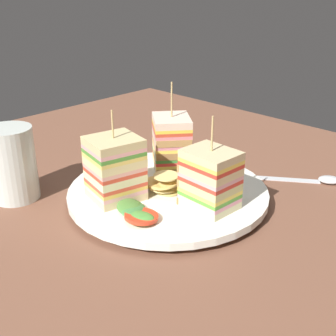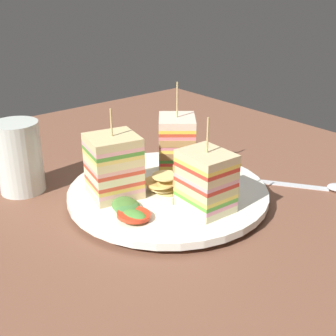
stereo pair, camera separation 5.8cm
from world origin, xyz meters
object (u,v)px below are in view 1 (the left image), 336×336
Objects in this scene: sandwich_wedge_0 at (115,168)px; drinking_glass at (13,168)px; spoon at (315,180)px; plate at (168,193)px; sandwich_wedge_2 at (172,143)px; sandwich_wedge_1 at (211,179)px; chip_pile at (165,184)px.

sandwich_wedge_0 reaches higher than drinking_glass.
drinking_glass is (26.90, 33.04, 3.93)cm from spoon.
plate is 20.97cm from drinking_glass.
spoon is (-11.48, -19.21, -0.67)cm from plate.
drinking_glass is (10.86, 19.25, -1.32)cm from sandwich_wedge_2.
sandwich_wedge_2 reaches higher than sandwich_wedge_0.
plate is 8.51cm from sandwich_wedge_0.
sandwich_wedge_0 is at bearing 64.57° from plate.
sandwich_wedge_1 is 26.56cm from drinking_glass.
sandwich_wedge_0 is 12.10cm from sandwich_wedge_1.
drinking_glass is at bearing 34.55° from sandwich_wedge_1.
sandwich_wedge_2 is 21.79cm from spoon.
sandwich_wedge_0 is 0.91× the size of sandwich_wedge_2.
sandwich_wedge_0 is at bearing -149.01° from drinking_glass.
sandwich_wedge_0 is 29.92cm from spoon.
sandwich_wedge_1 reaches higher than plate.
sandwich_wedge_2 is 1.28× the size of drinking_glass.
sandwich_wedge_0 is 1.00× the size of sandwich_wedge_1.
spoon is (-16.04, -13.79, -5.25)cm from sandwich_wedge_2.
spoon is (-14.52, -25.60, -5.39)cm from sandwich_wedge_0.
chip_pile reaches higher than plate.
sandwich_wedge_1 is at bearing -44.38° from sandwich_wedge_0.
sandwich_wedge_1 is 0.94× the size of spoon.
sandwich_wedge_1 is at bearing -137.88° from spoon.
sandwich_wedge_1 is 0.91× the size of sandwich_wedge_2.
spoon is (-4.41, -18.97, -5.04)cm from sandwich_wedge_1.
sandwich_wedge_2 is 2.24× the size of chip_pile.
sandwich_wedge_0 is 1.16× the size of drinking_glass.
sandwich_wedge_0 is at bearing 55.82° from chip_pile.
sandwich_wedge_2 reaches higher than plate.
sandwich_wedge_2 is at bearing -119.44° from drinking_glass.
drinking_glass is at bearing 133.34° from sandwich_wedge_0.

